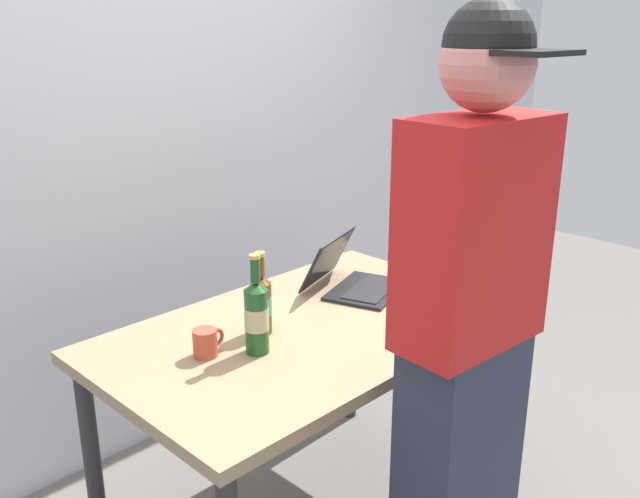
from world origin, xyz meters
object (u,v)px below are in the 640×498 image
at_px(beer_bottle_brown, 257,316).
at_px(beer_bottle_amber, 261,303).
at_px(person_figure, 466,344).
at_px(laptop, 352,278).
at_px(coffee_mug, 206,342).

relative_size(beer_bottle_brown, beer_bottle_amber, 1.15).
xyz_separation_m(beer_bottle_amber, person_figure, (0.10, -0.69, 0.06)).
bearing_deg(laptop, person_figure, -117.40).
bearing_deg(person_figure, beer_bottle_brown, 108.40).
bearing_deg(person_figure, laptop, 62.60).
bearing_deg(coffee_mug, person_figure, -64.99).
relative_size(beer_bottle_brown, person_figure, 0.18).
height_order(beer_bottle_amber, coffee_mug, beer_bottle_amber).
bearing_deg(coffee_mug, laptop, 3.98).
bearing_deg(coffee_mug, beer_bottle_brown, -36.60).
xyz_separation_m(beer_bottle_amber, coffee_mug, (-0.22, -0.00, -0.06)).
height_order(laptop, beer_bottle_amber, beer_bottle_amber).
bearing_deg(beer_bottle_amber, coffee_mug, -179.16).
distance_m(beer_bottle_brown, coffee_mug, 0.17).
bearing_deg(beer_bottle_brown, beer_bottle_amber, 43.55).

